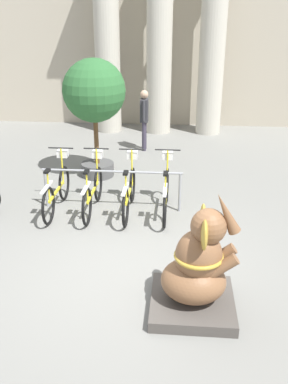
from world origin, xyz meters
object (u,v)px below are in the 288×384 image
object	(u,v)px
bicycle_1	(93,190)
potted_tree	(94,96)
bicycle_0	(57,189)
bicycle_3	(166,192)
person_pedestrian	(144,115)
elephant_statue	(197,271)
bicycle_2	(129,191)

from	to	relation	value
bicycle_1	potted_tree	distance (m)	2.30
bicycle_0	bicycle_3	size ratio (longest dim) A/B	1.00
bicycle_0	bicycle_3	bearing A→B (deg)	1.53
bicycle_0	person_pedestrian	size ratio (longest dim) A/B	1.10
elephant_statue	bicycle_3	bearing A→B (deg)	99.91
elephant_statue	bicycle_1	bearing A→B (deg)	123.95
bicycle_2	bicycle_3	bearing A→B (deg)	2.00
bicycle_0	potted_tree	bearing A→B (deg)	77.51
elephant_statue	person_pedestrian	bearing A→B (deg)	100.39
bicycle_1	bicycle_3	world-z (taller)	same
bicycle_1	elephant_statue	bearing A→B (deg)	-56.05
bicycle_0	elephant_statue	distance (m)	3.68
bicycle_3	person_pedestrian	size ratio (longest dim) A/B	1.10
bicycle_3	elephant_statue	world-z (taller)	elephant_statue
bicycle_3	person_pedestrian	xyz separation A→B (m)	(-0.73, 3.83, 0.53)
bicycle_3	potted_tree	bearing A→B (deg)	132.06
bicycle_2	bicycle_0	bearing A→B (deg)	-178.70
potted_tree	bicycle_2	bearing A→B (deg)	-62.59
bicycle_1	person_pedestrian	world-z (taller)	person_pedestrian
elephant_statue	potted_tree	xyz separation A→B (m)	(-2.10, 4.54, 1.25)
person_pedestrian	bicycle_2	bearing A→B (deg)	-89.23
person_pedestrian	potted_tree	xyz separation A→B (m)	(-0.89, -2.04, 0.86)
bicycle_3	person_pedestrian	distance (m)	3.94
person_pedestrian	potted_tree	world-z (taller)	potted_tree
bicycle_2	person_pedestrian	xyz separation A→B (m)	(-0.05, 3.86, 0.53)
bicycle_3	elephant_statue	xyz separation A→B (m)	(0.48, -2.75, 0.14)
bicycle_1	bicycle_2	distance (m)	0.67
bicycle_2	elephant_statue	xyz separation A→B (m)	(1.16, -2.73, 0.14)
bicycle_0	bicycle_1	size ratio (longest dim) A/B	1.00
potted_tree	elephant_statue	bearing A→B (deg)	-65.22
bicycle_2	elephant_statue	world-z (taller)	elephant_statue
bicycle_1	person_pedestrian	bearing A→B (deg)	80.84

